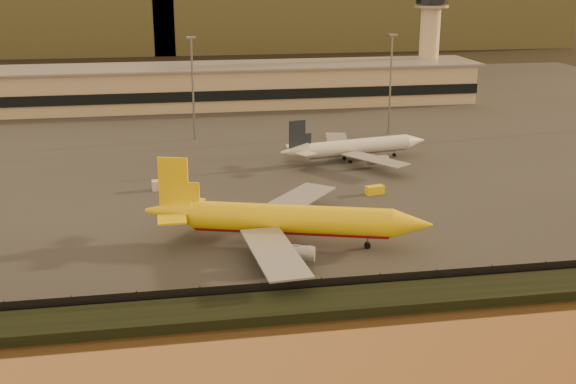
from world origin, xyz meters
name	(u,v)px	position (x,y,z in m)	size (l,w,h in m)	color
ground	(289,259)	(0.00, 0.00, 0.00)	(900.00, 900.00, 0.00)	black
embankment	(313,305)	(0.00, -17.00, 0.70)	(320.00, 7.00, 1.40)	black
tarmac	(229,126)	(0.00, 95.00, 0.10)	(320.00, 220.00, 0.20)	#2D2D2D
perimeter_fence	(307,287)	(0.00, -13.00, 1.30)	(300.00, 0.05, 2.20)	black
terminal_building	(172,87)	(-14.52, 125.55, 6.25)	(202.00, 25.00, 12.60)	#C8B48B
control_tower	(430,31)	(70.00, 131.00, 21.66)	(11.20, 11.20, 35.50)	#C8B48B
apron_light_masts	(296,78)	(15.00, 75.00, 15.70)	(152.20, 12.20, 25.40)	slate
dhl_cargo_jet	(286,220)	(0.41, 5.41, 4.22)	(44.15, 42.14, 13.46)	yellow
white_narrowbody_jet	(355,147)	(24.29, 52.93, 3.25)	(35.41, 34.06, 10.22)	silver
gse_vehicle_yellow	(375,190)	(21.59, 28.32, 1.00)	(3.53, 1.59, 1.59)	yellow
gse_vehicle_white	(163,185)	(-18.28, 38.23, 1.14)	(4.20, 1.89, 1.89)	silver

